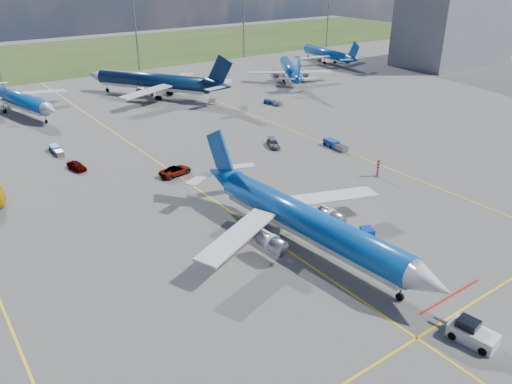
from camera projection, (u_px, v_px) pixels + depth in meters
ground at (282, 246)px, 60.52m from camera, size 400.00×400.00×0.00m
grass_strip at (10, 62)px, 170.91m from camera, size 400.00×80.00×0.01m
taxiway_lines at (177, 174)px, 80.99m from camera, size 60.25×160.00×0.02m
floodlight_masts at (69, 34)px, 141.47m from camera, size 202.20×0.50×22.70m
terminal_building at (456, 23)px, 162.69m from camera, size 42.00×22.00×26.00m
warning_post at (378, 168)px, 79.54m from camera, size 0.50×0.50×3.00m
bg_jet_nnw at (20, 113)px, 113.39m from camera, size 35.40×41.73×9.49m
bg_jet_n at (155, 97)px, 126.88m from camera, size 51.10×54.24×11.34m
bg_jet_ne at (290, 80)px, 144.58m from camera, size 40.38×43.13×9.03m
bg_jet_ene at (326, 63)px, 168.90m from camera, size 29.72×36.47×8.72m
main_airliner at (307, 248)px, 60.12m from camera, size 33.29×42.04×10.44m
pushback_tug at (472, 333)px, 45.22m from camera, size 2.82×6.01×2.00m
uld_container at (367, 233)px, 62.00m from camera, size 1.96×2.13×1.38m
service_car_a at (77, 166)px, 82.35m from camera, size 2.55×4.47×1.43m
service_car_b at (176, 171)px, 80.34m from camera, size 5.79×3.47×1.50m
service_car_c at (273, 143)px, 92.51m from camera, size 3.76×5.07×1.37m
baggage_tug_w at (335, 145)px, 92.00m from camera, size 2.04×5.71×1.25m
baggage_tug_c at (56, 150)px, 89.68m from camera, size 1.46×5.06×1.13m
baggage_tug_e at (272, 102)px, 119.97m from camera, size 2.46×4.92×1.07m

